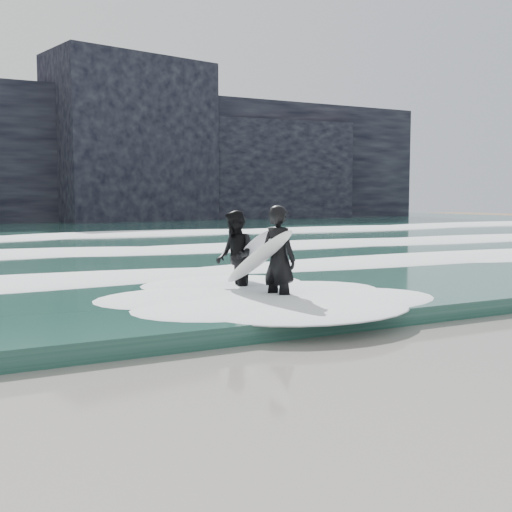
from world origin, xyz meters
name	(u,v)px	position (x,y,z in m)	size (l,w,h in m)	color
ground	(475,389)	(0.00, 0.00, 0.00)	(120.00, 120.00, 0.00)	olive
sea	(42,235)	(0.00, 29.00, 0.15)	(90.00, 52.00, 0.30)	#1F493E
headland	(1,158)	(0.00, 46.00, 5.00)	(70.00, 9.00, 10.00)	black
foam_near	(183,271)	(0.00, 9.00, 0.40)	(60.00, 3.20, 0.20)	white
foam_mid	(107,248)	(0.00, 16.00, 0.42)	(60.00, 4.00, 0.24)	white
foam_far	(56,234)	(0.00, 25.00, 0.45)	(60.00, 4.80, 0.30)	white
surfer_left	(276,259)	(0.34, 5.14, 0.99)	(1.18, 1.87, 1.98)	black
surfer_right	(237,257)	(0.16, 6.42, 0.94)	(1.28, 1.96, 1.86)	black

